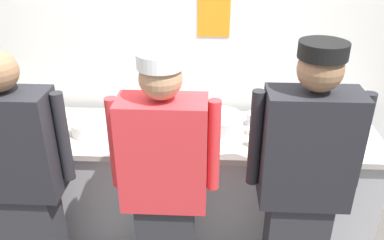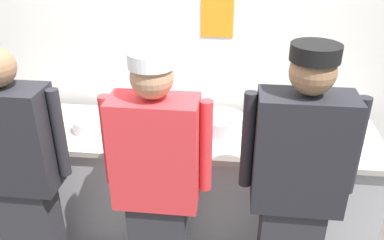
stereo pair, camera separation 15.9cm
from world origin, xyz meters
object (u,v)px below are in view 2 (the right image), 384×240
Objects in this scene: chef_near_left at (20,174)px; ramekin_orange_sauce at (49,112)px; chef_center at (157,186)px; deli_cup at (253,121)px; mixing_bowl_steel at (221,123)px; sheet_tray at (307,137)px; ramekin_green_sauce at (50,132)px; ramekin_yellow_sauce at (91,115)px; ramekin_red_sauce at (253,133)px; squeeze_bottle_secondary at (18,116)px; plate_stack_rear at (159,133)px; chefs_knife at (131,127)px; chef_far_right at (296,188)px; plate_stack_front at (88,125)px; squeeze_bottle_primary at (256,138)px.

chef_near_left is 20.52× the size of ramekin_orange_sauce.
chef_center is 17.60× the size of deli_cup.
sheet_tray is (0.60, -0.06, -0.04)m from mixing_bowl_steel.
ramekin_orange_sauce is at bearing 176.03° from mixing_bowl_steel.
ramekin_green_sauce is 0.35m from ramekin_yellow_sauce.
deli_cup is (0.00, 0.13, 0.03)m from ramekin_red_sauce.
ramekin_orange_sauce is at bearing 58.13° from squeeze_bottle_secondary.
deli_cup is (1.40, 0.78, 0.05)m from chef_near_left.
deli_cup is (0.65, 0.27, -0.00)m from plate_stack_rear.
plate_stack_rear is at bearing -4.28° from squeeze_bottle_secondary.
ramekin_red_sauce is at bearing -0.90° from chefs_knife.
chef_center is 5.18× the size of mixing_bowl_steel.
chef_far_right reaches higher than mixing_bowl_steel.
chef_far_right is 0.71m from ramekin_red_sauce.
chef_far_right is at bearing -74.95° from deli_cup.
plate_stack_rear is 2.51× the size of deli_cup.
mixing_bowl_steel is 1.19× the size of chefs_knife.
plate_stack_front is 0.66× the size of mixing_bowl_steel.
squeeze_bottle_primary reaches higher than plate_stack_front.
squeeze_bottle_primary is at bearing 113.78° from chef_far_right.
sheet_tray is at bearing 77.10° from chef_far_right.
squeeze_bottle_primary is at bearing -2.06° from ramekin_green_sauce.
deli_cup is (0.24, 0.07, -0.01)m from mixing_bowl_steel.
chef_far_right reaches higher than deli_cup.
ramekin_yellow_sauce is at bearing 105.95° from plate_stack_front.
chef_center is 0.82m from mixing_bowl_steel.
ramekin_red_sauce is at bearing 93.69° from squeeze_bottle_primary.
deli_cup is (1.43, 0.28, 0.03)m from ramekin_green_sauce.
ramekin_red_sauce is (-0.01, 0.21, -0.07)m from squeeze_bottle_primary.
chefs_knife is at bearing 17.31° from plate_stack_front.
squeeze_bottle_secondary reaches higher than plate_stack_rear.
sheet_tray is (1.77, 0.65, 0.01)m from chef_near_left.
squeeze_bottle_secondary is 1.85× the size of deli_cup.
ramekin_yellow_sauce is at bearing -3.36° from ramekin_orange_sauce.
deli_cup reaches higher than ramekin_yellow_sauce.
chef_near_left is at bearing 177.13° from chef_center.
ramekin_yellow_sauce is at bearing 160.86° from chefs_knife.
chef_far_right is at bearing -0.69° from chef_near_left.
chef_center is (0.84, -0.04, 0.02)m from chef_near_left.
squeeze_bottle_secondary is at bearing 175.72° from plate_stack_rear.
chef_far_right reaches higher than ramekin_orange_sauce.
chef_far_right is at bearing -66.22° from squeeze_bottle_primary.
squeeze_bottle_primary is 1.97× the size of ramekin_red_sauce.
mixing_bowl_steel reaches higher than ramekin_orange_sauce.
chef_center reaches higher than ramekin_red_sauce.
chef_near_left reaches higher than sheet_tray.
ramekin_green_sauce is 0.31× the size of chefs_knife.
mixing_bowl_steel is at bearing 165.06° from ramekin_red_sauce.
squeeze_bottle_primary is 0.70× the size of chefs_knife.
chef_near_left reaches higher than chefs_knife.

